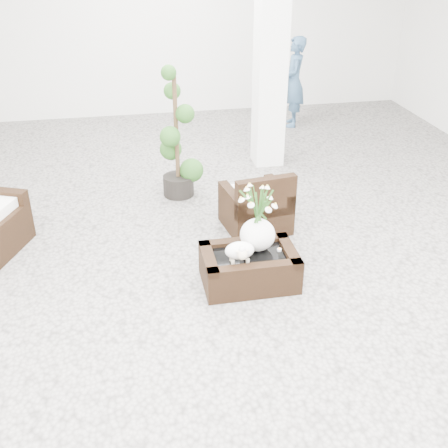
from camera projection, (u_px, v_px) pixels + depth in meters
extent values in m
plane|color=gray|center=(222.00, 273.00, 5.51)|extent=(11.00, 11.00, 0.00)
cube|color=white|center=(271.00, 39.00, 7.28)|extent=(0.40, 0.40, 3.50)
cube|color=black|center=(249.00, 269.00, 5.30)|extent=(0.90, 0.60, 0.31)
ellipsoid|color=white|center=(240.00, 252.00, 5.07)|extent=(0.28, 0.23, 0.21)
cylinder|color=white|center=(279.00, 249.00, 5.28)|extent=(0.04, 0.04, 0.03)
cube|color=black|center=(256.00, 199.00, 6.19)|extent=(0.77, 0.75, 0.73)
imported|color=#335272|center=(294.00, 82.00, 9.26)|extent=(0.49, 0.62, 1.50)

